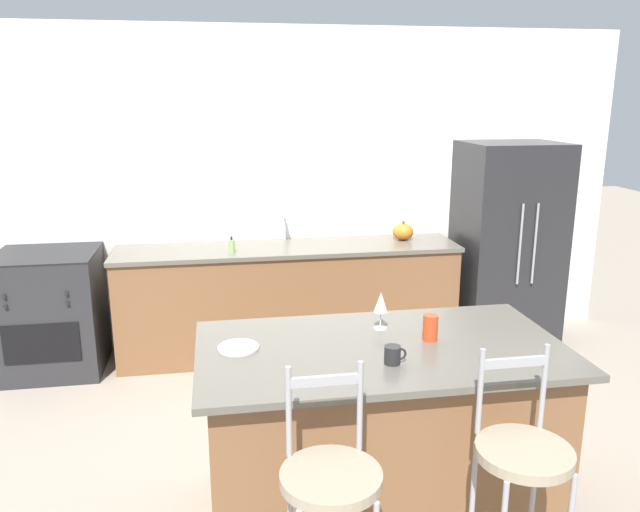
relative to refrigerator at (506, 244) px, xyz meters
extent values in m
plane|color=gray|center=(-1.91, -0.31, -0.88)|extent=(18.00, 18.00, 0.00)
cube|color=silver|center=(-1.91, 0.37, 0.47)|extent=(6.00, 0.07, 2.70)
cube|color=brown|center=(-1.91, 0.06, -0.43)|extent=(2.80, 0.63, 0.90)
cube|color=#5B564C|center=(-1.91, 0.06, 0.03)|extent=(2.83, 0.66, 0.03)
cube|color=black|center=(-1.91, 0.06, 0.04)|extent=(0.56, 0.35, 0.01)
cylinder|color=#ADAFB5|center=(-1.91, 0.27, 0.16)|extent=(0.02, 0.02, 0.22)
cylinder|color=#ADAFB5|center=(-1.91, 0.21, 0.26)|extent=(0.02, 0.12, 0.02)
cube|color=brown|center=(-1.69, -2.10, -0.44)|extent=(1.74, 0.90, 0.88)
cube|color=#5B564C|center=(-1.69, -2.10, 0.02)|extent=(1.86, 1.02, 0.03)
cube|color=#232326|center=(0.00, 0.00, 0.00)|extent=(0.81, 0.71, 1.76)
cylinder|color=#939399|center=(-0.06, -0.37, 0.09)|extent=(0.02, 0.02, 0.67)
cylinder|color=#939399|center=(0.06, -0.37, 0.09)|extent=(0.02, 0.02, 0.67)
cube|color=#28282B|center=(-3.81, 0.00, -0.41)|extent=(0.76, 0.70, 0.95)
cube|color=black|center=(-3.81, -0.35, -0.52)|extent=(0.55, 0.01, 0.30)
cube|color=black|center=(-3.81, 0.00, 0.08)|extent=(0.76, 0.70, 0.02)
cylinder|color=black|center=(-4.02, -0.36, -0.14)|extent=(0.03, 0.02, 0.03)
cylinder|color=black|center=(-3.59, -0.36, -0.14)|extent=(0.03, 0.02, 0.03)
cylinder|color=black|center=(-4.02, -0.36, -0.22)|extent=(0.03, 0.02, 0.03)
cylinder|color=black|center=(-3.59, -0.36, -0.22)|extent=(0.03, 0.02, 0.03)
cylinder|color=gray|center=(-2.10, -2.88, -0.16)|extent=(0.40, 0.40, 0.04)
cylinder|color=#99999E|center=(-2.24, -2.74, 0.06)|extent=(0.02, 0.02, 0.38)
cylinder|color=#99999E|center=(-1.95, -2.74, 0.06)|extent=(0.02, 0.02, 0.38)
cube|color=#99999E|center=(-2.10, -2.74, 0.18)|extent=(0.29, 0.02, 0.04)
cylinder|color=#99999E|center=(-1.14, -2.70, -0.53)|extent=(0.02, 0.02, 0.70)
cylinder|color=gray|center=(-1.28, -2.85, -0.16)|extent=(0.40, 0.40, 0.04)
cylinder|color=#99999E|center=(-1.43, -2.70, 0.06)|extent=(0.02, 0.02, 0.38)
cylinder|color=#99999E|center=(-1.14, -2.70, 0.06)|extent=(0.02, 0.02, 0.38)
cube|color=#99999E|center=(-1.28, -2.70, 0.18)|extent=(0.29, 0.02, 0.04)
cylinder|color=beige|center=(-2.41, -2.02, 0.04)|extent=(0.21, 0.21, 0.01)
torus|color=beige|center=(-2.41, -2.02, 0.05)|extent=(0.20, 0.20, 0.01)
cylinder|color=white|center=(-1.63, -1.86, 0.04)|extent=(0.07, 0.07, 0.00)
cylinder|color=white|center=(-1.63, -1.86, 0.08)|extent=(0.01, 0.01, 0.09)
cone|color=white|center=(-1.63, -1.86, 0.19)|extent=(0.08, 0.08, 0.11)
cylinder|color=#232326|center=(-1.70, -2.31, 0.08)|extent=(0.08, 0.08, 0.09)
torus|color=#232326|center=(-1.66, -2.31, 0.08)|extent=(0.06, 0.01, 0.06)
cylinder|color=red|center=(-1.42, -2.07, 0.10)|extent=(0.08, 0.08, 0.14)
ellipsoid|color=orange|center=(-0.90, 0.12, 0.12)|extent=(0.18, 0.18, 0.14)
cylinder|color=brown|center=(-0.90, 0.12, 0.20)|extent=(0.03, 0.03, 0.02)
cylinder|color=#89B260|center=(-2.38, -0.11, 0.10)|extent=(0.05, 0.05, 0.11)
cylinder|color=black|center=(-2.38, -0.11, 0.17)|extent=(0.02, 0.02, 0.03)
camera|label=1|loc=(-2.49, -4.94, 1.27)|focal=35.00mm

